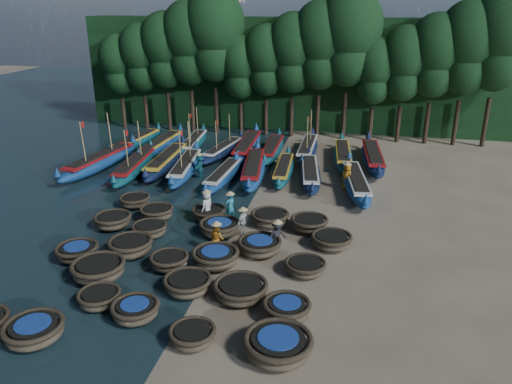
% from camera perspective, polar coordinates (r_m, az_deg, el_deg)
% --- Properties ---
extents(ground, '(120.00, 120.00, 0.00)m').
position_cam_1_polar(ground, '(26.70, -2.43, -4.31)').
color(ground, gray).
rests_on(ground, ground).
extents(foliage_wall, '(40.00, 3.00, 10.00)m').
position_cam_1_polar(foliage_wall, '(47.67, 4.66, 13.27)').
color(foliage_wall, black).
rests_on(foliage_wall, ground).
extents(coracle_1, '(2.18, 2.18, 0.75)m').
position_cam_1_polar(coracle_1, '(20.10, -24.04, -14.26)').
color(coracle_1, brown).
rests_on(coracle_1, ground).
extents(coracle_2, '(2.17, 2.17, 0.70)m').
position_cam_1_polar(coracle_2, '(20.07, -13.62, -12.98)').
color(coracle_2, brown).
rests_on(coracle_2, ground).
extents(coracle_3, '(1.99, 1.99, 0.67)m').
position_cam_1_polar(coracle_3, '(18.47, -7.27, -15.94)').
color(coracle_3, brown).
rests_on(coracle_3, ground).
extents(coracle_4, '(2.48, 2.48, 0.83)m').
position_cam_1_polar(coracle_4, '(17.76, 2.54, -17.10)').
color(coracle_4, brown).
rests_on(coracle_4, ground).
extents(coracle_5, '(2.75, 2.75, 0.83)m').
position_cam_1_polar(coracle_5, '(23.05, -17.57, -8.43)').
color(coracle_5, brown).
rests_on(coracle_5, ground).
extents(coracle_6, '(2.14, 2.14, 0.65)m').
position_cam_1_polar(coracle_6, '(21.25, -17.47, -11.44)').
color(coracle_6, brown).
rests_on(coracle_6, ground).
extents(coracle_7, '(2.27, 2.27, 0.71)m').
position_cam_1_polar(coracle_7, '(21.30, -7.81, -10.35)').
color(coracle_7, brown).
rests_on(coracle_7, ground).
extents(coracle_8, '(2.78, 2.78, 0.74)m').
position_cam_1_polar(coracle_8, '(20.71, -1.75, -11.10)').
color(coracle_8, brown).
rests_on(coracle_8, ground).
extents(coracle_9, '(1.90, 1.90, 0.74)m').
position_cam_1_polar(coracle_9, '(19.59, 3.54, -13.18)').
color(coracle_9, brown).
rests_on(coracle_9, ground).
extents(coracle_10, '(2.35, 2.35, 0.73)m').
position_cam_1_polar(coracle_10, '(25.01, -19.75, -6.42)').
color(coracle_10, brown).
rests_on(coracle_10, ground).
extents(coracle_11, '(2.52, 2.52, 0.84)m').
position_cam_1_polar(coracle_11, '(24.66, -14.14, -6.02)').
color(coracle_11, brown).
rests_on(coracle_11, ground).
extents(coracle_12, '(1.80, 1.80, 0.71)m').
position_cam_1_polar(coracle_12, '(23.12, -9.87, -7.78)').
color(coracle_12, brown).
rests_on(coracle_12, ground).
extents(coracle_13, '(2.54, 2.54, 0.82)m').
position_cam_1_polar(coracle_13, '(23.04, -4.67, -7.44)').
color(coracle_13, brown).
rests_on(coracle_13, ground).
extents(coracle_14, '(1.88, 1.88, 0.64)m').
position_cam_1_polar(coracle_14, '(22.53, 5.65, -8.49)').
color(coracle_14, brown).
rests_on(coracle_14, ground).
extents(coracle_15, '(2.02, 2.02, 0.77)m').
position_cam_1_polar(coracle_15, '(27.75, -16.04, -3.15)').
color(coracle_15, brown).
rests_on(coracle_15, ground).
extents(coracle_16, '(1.87, 1.87, 0.70)m').
position_cam_1_polar(coracle_16, '(26.36, -12.07, -4.19)').
color(coracle_16, brown).
rests_on(coracle_16, ground).
extents(coracle_17, '(2.15, 2.15, 0.77)m').
position_cam_1_polar(coracle_17, '(25.93, -4.18, -4.07)').
color(coracle_17, brown).
rests_on(coracle_17, ground).
extents(coracle_18, '(2.52, 2.52, 0.76)m').
position_cam_1_polar(coracle_18, '(24.05, 0.42, -6.14)').
color(coracle_18, brown).
rests_on(coracle_18, ground).
extents(coracle_19, '(2.48, 2.48, 0.71)m').
position_cam_1_polar(coracle_19, '(24.91, 8.63, -5.48)').
color(coracle_19, brown).
rests_on(coracle_19, ground).
extents(coracle_20, '(1.91, 1.91, 0.70)m').
position_cam_1_polar(coracle_20, '(30.21, -13.68, -0.98)').
color(coracle_20, brown).
rests_on(coracle_20, ground).
extents(coracle_21, '(2.04, 2.04, 0.75)m').
position_cam_1_polar(coracle_21, '(28.23, -11.29, -2.31)').
color(coracle_21, brown).
rests_on(coracle_21, ground).
extents(coracle_22, '(2.16, 2.16, 0.68)m').
position_cam_1_polar(coracle_22, '(27.82, -5.43, -2.43)').
color(coracle_22, brown).
rests_on(coracle_22, ground).
extents(coracle_23, '(2.18, 2.18, 0.77)m').
position_cam_1_polar(coracle_23, '(27.00, 1.59, -2.98)').
color(coracle_23, brown).
rests_on(coracle_23, ground).
extents(coracle_24, '(2.02, 2.02, 0.76)m').
position_cam_1_polar(coracle_24, '(26.50, 6.11, -3.58)').
color(coracle_24, brown).
rests_on(coracle_24, ground).
extents(long_boat_0, '(2.79, 9.13, 3.91)m').
position_cam_1_polar(long_boat_0, '(37.54, -17.41, 3.36)').
color(long_boat_0, navy).
rests_on(long_boat_0, ground).
extents(long_boat_1, '(2.36, 8.34, 3.56)m').
position_cam_1_polar(long_boat_1, '(35.93, -13.70, 2.86)').
color(long_boat_1, '#0D3B4D').
rests_on(long_boat_1, ground).
extents(long_boat_2, '(1.96, 8.76, 1.54)m').
position_cam_1_polar(long_boat_2, '(36.55, -10.20, 3.48)').
color(long_boat_2, '#0F1A39').
rests_on(long_boat_2, ground).
extents(long_boat_3, '(2.47, 8.31, 3.56)m').
position_cam_1_polar(long_boat_3, '(35.07, -8.10, 2.81)').
color(long_boat_3, navy).
rests_on(long_boat_3, ground).
extents(long_boat_4, '(1.62, 7.36, 1.30)m').
position_cam_1_polar(long_boat_4, '(33.47, -3.75, 1.95)').
color(long_boat_4, navy).
rests_on(long_boat_4, ground).
extents(long_boat_5, '(2.76, 8.82, 1.57)m').
position_cam_1_polar(long_boat_5, '(34.36, -0.30, 2.69)').
color(long_boat_5, navy).
rests_on(long_boat_5, ground).
extents(long_boat_6, '(1.69, 7.31, 1.29)m').
position_cam_1_polar(long_boat_6, '(34.45, 3.17, 2.52)').
color(long_boat_6, '#0D3B4D').
rests_on(long_boat_6, ground).
extents(long_boat_7, '(2.44, 7.84, 1.39)m').
position_cam_1_polar(long_boat_7, '(33.77, 6.19, 2.11)').
color(long_boat_7, '#0F1A39').
rests_on(long_boat_7, ground).
extents(long_boat_8, '(2.73, 8.34, 1.49)m').
position_cam_1_polar(long_boat_8, '(32.36, 11.35, 1.02)').
color(long_boat_8, navy).
rests_on(long_boat_8, ground).
extents(long_boat_9, '(2.25, 7.85, 1.39)m').
position_cam_1_polar(long_boat_9, '(42.36, -13.50, 5.59)').
color(long_boat_9, '#0D3B4D').
rests_on(long_boat_9, ground).
extents(long_boat_10, '(1.79, 8.30, 1.46)m').
position_cam_1_polar(long_boat_10, '(41.02, -10.74, 5.34)').
color(long_boat_10, navy).
rests_on(long_boat_10, ground).
extents(long_boat_11, '(1.99, 7.64, 3.26)m').
position_cam_1_polar(long_boat_11, '(41.30, -7.13, 5.60)').
color(long_boat_11, '#0D3B4D').
rests_on(long_boat_11, ground).
extents(long_boat_12, '(2.45, 7.29, 3.14)m').
position_cam_1_polar(long_boat_12, '(39.12, -3.78, 4.81)').
color(long_boat_12, '#0F1A39').
rests_on(long_boat_12, ground).
extents(long_boat_13, '(1.97, 9.09, 1.60)m').
position_cam_1_polar(long_boat_13, '(39.53, -1.01, 5.19)').
color(long_boat_13, navy).
rests_on(long_boat_13, ground).
extents(long_boat_14, '(1.62, 7.97, 1.40)m').
position_cam_1_polar(long_boat_14, '(39.15, 1.88, 4.91)').
color(long_boat_14, '#0D3B4D').
rests_on(long_boat_14, ground).
extents(long_boat_15, '(1.48, 8.14, 3.46)m').
position_cam_1_polar(long_boat_15, '(39.31, 5.89, 4.90)').
color(long_boat_15, '#0F1A39').
rests_on(long_boat_15, ground).
extents(long_boat_16, '(2.07, 8.09, 1.43)m').
position_cam_1_polar(long_boat_16, '(38.05, 9.90, 4.14)').
color(long_boat_16, '#0D3B4D').
rests_on(long_boat_16, ground).
extents(long_boat_17, '(2.28, 8.91, 1.57)m').
position_cam_1_polar(long_boat_17, '(37.78, 13.19, 3.85)').
color(long_boat_17, '#0F1A39').
rests_on(long_boat_17, ground).
extents(fisherman_0, '(0.79, 0.98, 1.95)m').
position_cam_1_polar(fisherman_0, '(27.52, -5.62, -1.48)').
color(fisherman_0, silver).
rests_on(fisherman_0, ground).
extents(fisherman_1, '(0.67, 0.69, 1.81)m').
position_cam_1_polar(fisherman_1, '(27.50, -2.96, -1.46)').
color(fisherman_1, '#1B6675').
rests_on(fisherman_1, ground).
extents(fisherman_2, '(1.00, 0.97, 1.82)m').
position_cam_1_polar(fisherman_2, '(23.95, -4.49, -5.20)').
color(fisherman_2, '#AC6A16').
rests_on(fisherman_2, ground).
extents(fisherman_3, '(1.12, 1.10, 1.74)m').
position_cam_1_polar(fisherman_3, '(24.27, 2.45, -4.91)').
color(fisherman_3, black).
rests_on(fisherman_3, ground).
extents(fisherman_4, '(0.63, 0.95, 1.70)m').
position_cam_1_polar(fisherman_4, '(25.74, -1.50, -3.28)').
color(fisherman_4, silver).
rests_on(fisherman_4, ground).
extents(fisherman_5, '(0.78, 1.69, 1.95)m').
position_cam_1_polar(fisherman_5, '(34.21, -6.47, 3.02)').
color(fisherman_5, '#1B6675').
rests_on(fisherman_5, ground).
extents(fisherman_6, '(0.99, 1.03, 1.98)m').
position_cam_1_polar(fisherman_6, '(32.41, 10.36, 1.83)').
color(fisherman_6, '#AC6A16').
rests_on(fisherman_6, ground).
extents(tree_0, '(3.68, 3.68, 8.68)m').
position_cam_1_polar(tree_0, '(48.96, -15.39, 13.97)').
color(tree_0, black).
rests_on(tree_0, ground).
extents(tree_1, '(4.09, 4.09, 9.65)m').
position_cam_1_polar(tree_1, '(47.89, -12.93, 14.85)').
color(tree_1, black).
rests_on(tree_1, ground).
extents(tree_2, '(4.51, 4.51, 10.63)m').
position_cam_1_polar(tree_2, '(46.92, -10.35, 15.74)').
color(tree_2, black).
rests_on(tree_2, ground).
extents(tree_3, '(4.92, 4.92, 11.60)m').
position_cam_1_polar(tree_3, '(46.05, -7.63, 16.64)').
color(tree_3, black).
rests_on(tree_3, ground).
extents(tree_4, '(5.34, 5.34, 12.58)m').
position_cam_1_polar(tree_4, '(45.30, -4.79, 17.53)').
color(tree_4, black).
rests_on(tree_4, ground).
extents(tree_5, '(3.68, 3.68, 8.68)m').
position_cam_1_polar(tree_5, '(44.95, -1.79, 14.10)').
color(tree_5, black).
rests_on(tree_5, ground).
extents(tree_6, '(4.09, 4.09, 9.65)m').
position_cam_1_polar(tree_6, '(44.38, 1.19, 14.90)').
color(tree_6, black).
rests_on(tree_6, ground).
extents(tree_7, '(4.51, 4.51, 10.63)m').
position_cam_1_polar(tree_7, '(43.94, 4.25, 15.67)').
color(tree_7, black).
rests_on(tree_7, ground).
extents(tree_8, '(4.92, 4.92, 11.60)m').
position_cam_1_polar(tree_8, '(43.62, 7.40, 16.41)').
color(tree_8, black).
rests_on(tree_8, ground).
extents(tree_9, '(5.34, 5.34, 12.58)m').
position_cam_1_polar(tree_9, '(43.44, 10.60, 17.11)').
color(tree_9, black).
rests_on(tree_9, ground).
extents(tree_10, '(3.68, 3.68, 8.68)m').
position_cam_1_polar(tree_10, '(43.68, 13.45, 13.35)').
color(tree_10, black).
rests_on(tree_10, ground).
extents(tree_11, '(4.09, 4.09, 9.65)m').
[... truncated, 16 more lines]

